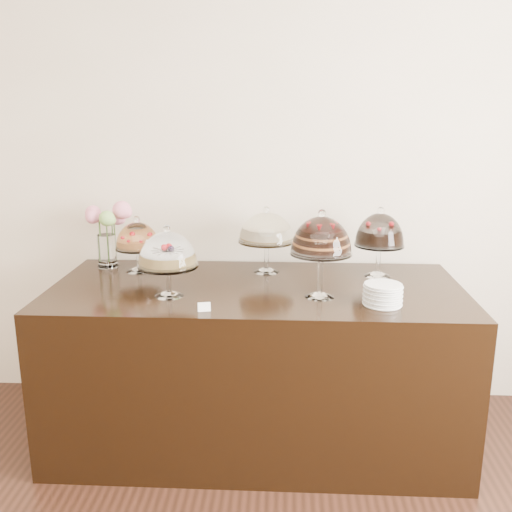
{
  "coord_description": "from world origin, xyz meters",
  "views": [
    {
      "loc": [
        0.14,
        -0.47,
        1.83
      ],
      "look_at": [
        -0.01,
        2.4,
        1.08
      ],
      "focal_mm": 40.0,
      "sensor_mm": 36.0,
      "label": 1
    }
  ],
  "objects_px": {
    "cake_stand_fruit_tart": "(137,238)",
    "cake_stand_choco_layer": "(321,238)",
    "display_counter": "(256,363)",
    "plate_stack": "(383,294)",
    "cake_stand_sugar_sponge": "(168,252)",
    "flower_vase": "(108,228)",
    "cake_stand_cheesecake": "(267,230)",
    "cake_stand_dark_choco": "(380,233)"
  },
  "relations": [
    {
      "from": "display_counter",
      "to": "cake_stand_fruit_tart",
      "type": "distance_m",
      "value": 0.99
    },
    {
      "from": "cake_stand_sugar_sponge",
      "to": "plate_stack",
      "type": "xyz_separation_m",
      "value": [
        1.06,
        -0.08,
        -0.17
      ]
    },
    {
      "from": "cake_stand_fruit_tart",
      "to": "cake_stand_dark_choco",
      "type": "bearing_deg",
      "value": -1.26
    },
    {
      "from": "cake_stand_dark_choco",
      "to": "cake_stand_sugar_sponge",
      "type": "bearing_deg",
      "value": -159.7
    },
    {
      "from": "cake_stand_fruit_tart",
      "to": "cake_stand_choco_layer",
      "type": "bearing_deg",
      "value": -22.1
    },
    {
      "from": "cake_stand_sugar_sponge",
      "to": "cake_stand_choco_layer",
      "type": "height_order",
      "value": "cake_stand_choco_layer"
    },
    {
      "from": "cake_stand_dark_choco",
      "to": "flower_vase",
      "type": "relative_size",
      "value": 1.0
    },
    {
      "from": "display_counter",
      "to": "cake_stand_fruit_tart",
      "type": "bearing_deg",
      "value": 159.99
    },
    {
      "from": "cake_stand_choco_layer",
      "to": "cake_stand_fruit_tart",
      "type": "height_order",
      "value": "cake_stand_choco_layer"
    },
    {
      "from": "cake_stand_choco_layer",
      "to": "flower_vase",
      "type": "height_order",
      "value": "cake_stand_choco_layer"
    },
    {
      "from": "cake_stand_sugar_sponge",
      "to": "cake_stand_choco_layer",
      "type": "xyz_separation_m",
      "value": [
        0.76,
        0.02,
        0.08
      ]
    },
    {
      "from": "display_counter",
      "to": "cake_stand_sugar_sponge",
      "type": "relative_size",
      "value": 5.96
    },
    {
      "from": "cake_stand_fruit_tart",
      "to": "plate_stack",
      "type": "height_order",
      "value": "cake_stand_fruit_tart"
    },
    {
      "from": "flower_vase",
      "to": "plate_stack",
      "type": "distance_m",
      "value": 1.66
    },
    {
      "from": "cake_stand_sugar_sponge",
      "to": "plate_stack",
      "type": "relative_size",
      "value": 1.99
    },
    {
      "from": "display_counter",
      "to": "cake_stand_cheesecake",
      "type": "xyz_separation_m",
      "value": [
        0.04,
        0.28,
        0.7
      ]
    },
    {
      "from": "display_counter",
      "to": "cake_stand_fruit_tart",
      "type": "xyz_separation_m",
      "value": [
        -0.7,
        0.26,
        0.65
      ]
    },
    {
      "from": "display_counter",
      "to": "cake_stand_fruit_tart",
      "type": "relative_size",
      "value": 6.73
    },
    {
      "from": "cake_stand_sugar_sponge",
      "to": "display_counter",
      "type": "bearing_deg",
      "value": 23.12
    },
    {
      "from": "display_counter",
      "to": "cake_stand_sugar_sponge",
      "type": "xyz_separation_m",
      "value": [
        -0.44,
        -0.19,
        0.68
      ]
    },
    {
      "from": "display_counter",
      "to": "plate_stack",
      "type": "height_order",
      "value": "plate_stack"
    },
    {
      "from": "display_counter",
      "to": "cake_stand_dark_choco",
      "type": "height_order",
      "value": "cake_stand_dark_choco"
    },
    {
      "from": "cake_stand_dark_choco",
      "to": "plate_stack",
      "type": "height_order",
      "value": "cake_stand_dark_choco"
    },
    {
      "from": "cake_stand_choco_layer",
      "to": "cake_stand_dark_choco",
      "type": "distance_m",
      "value": 0.53
    },
    {
      "from": "cake_stand_cheesecake",
      "to": "plate_stack",
      "type": "relative_size",
      "value": 2.09
    },
    {
      "from": "cake_stand_choco_layer",
      "to": "cake_stand_dark_choco",
      "type": "bearing_deg",
      "value": 48.07
    },
    {
      "from": "cake_stand_dark_choco",
      "to": "cake_stand_choco_layer",
      "type": "bearing_deg",
      "value": -131.93
    },
    {
      "from": "plate_stack",
      "to": "display_counter",
      "type": "bearing_deg",
      "value": 156.77
    },
    {
      "from": "cake_stand_dark_choco",
      "to": "cake_stand_fruit_tart",
      "type": "bearing_deg",
      "value": 178.74
    },
    {
      "from": "cake_stand_dark_choco",
      "to": "flower_vase",
      "type": "bearing_deg",
      "value": 175.49
    },
    {
      "from": "cake_stand_sugar_sponge",
      "to": "cake_stand_cheesecake",
      "type": "height_order",
      "value": "cake_stand_cheesecake"
    },
    {
      "from": "cake_stand_choco_layer",
      "to": "flower_vase",
      "type": "relative_size",
      "value": 1.13
    },
    {
      "from": "flower_vase",
      "to": "cake_stand_cheesecake",
      "type": "bearing_deg",
      "value": -4.46
    },
    {
      "from": "cake_stand_sugar_sponge",
      "to": "flower_vase",
      "type": "relative_size",
      "value": 0.93
    },
    {
      "from": "cake_stand_sugar_sponge",
      "to": "cake_stand_dark_choco",
      "type": "relative_size",
      "value": 0.93
    },
    {
      "from": "cake_stand_cheesecake",
      "to": "flower_vase",
      "type": "height_order",
      "value": "flower_vase"
    },
    {
      "from": "cake_stand_cheesecake",
      "to": "flower_vase",
      "type": "xyz_separation_m",
      "value": [
        -0.95,
        0.07,
        -0.02
      ]
    },
    {
      "from": "cake_stand_dark_choco",
      "to": "plate_stack",
      "type": "bearing_deg",
      "value": -95.95
    },
    {
      "from": "cake_stand_cheesecake",
      "to": "cake_stand_fruit_tart",
      "type": "bearing_deg",
      "value": -178.43
    },
    {
      "from": "cake_stand_choco_layer",
      "to": "plate_stack",
      "type": "distance_m",
      "value": 0.4
    },
    {
      "from": "cake_stand_fruit_tart",
      "to": "flower_vase",
      "type": "height_order",
      "value": "flower_vase"
    },
    {
      "from": "display_counter",
      "to": "flower_vase",
      "type": "distance_m",
      "value": 1.19
    }
  ]
}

